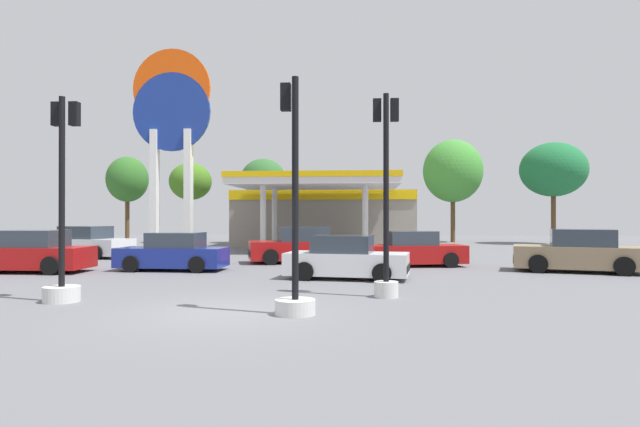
{
  "coord_description": "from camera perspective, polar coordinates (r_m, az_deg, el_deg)",
  "views": [
    {
      "loc": [
        2.85,
        -11.05,
        2.04
      ],
      "look_at": [
        1.11,
        10.47,
        2.13
      ],
      "focal_mm": 29.92,
      "sensor_mm": 36.0,
      "label": 1
    }
  ],
  "objects": [
    {
      "name": "car_2",
      "position": [
        21.95,
        -28.62,
        -3.74
      ],
      "size": [
        4.29,
        2.03,
        1.52
      ],
      "color": "black",
      "rests_on": "ground"
    },
    {
      "name": "car_5",
      "position": [
        21.47,
        25.89,
        -3.78
      ],
      "size": [
        4.68,
        2.94,
        1.56
      ],
      "color": "black",
      "rests_on": "ground"
    },
    {
      "name": "tree_5",
      "position": [
        42.07,
        23.69,
        4.31
      ],
      "size": [
        4.68,
        4.68,
        7.34
      ],
      "color": "brown",
      "rests_on": "ground"
    },
    {
      "name": "car_0",
      "position": [
        21.92,
        9.99,
        -3.89
      ],
      "size": [
        4.22,
        2.39,
        1.43
      ],
      "color": "black",
      "rests_on": "ground"
    },
    {
      "name": "traffic_signal_2",
      "position": [
        11.04,
        -2.77,
        -4.44
      ],
      "size": [
        0.84,
        0.84,
        4.91
      ],
      "color": "silver",
      "rests_on": "ground"
    },
    {
      "name": "station_pole_sign",
      "position": [
        32.52,
        -15.59,
        9.35
      ],
      "size": [
        4.57,
        0.56,
        11.74
      ],
      "color": "white",
      "rests_on": "ground"
    },
    {
      "name": "car_3",
      "position": [
        23.24,
        -2.14,
        -3.53
      ],
      "size": [
        4.69,
        2.94,
        1.56
      ],
      "color": "black",
      "rests_on": "ground"
    },
    {
      "name": "car_1",
      "position": [
        28.43,
        -23.58,
        -2.94
      ],
      "size": [
        4.59,
        2.79,
        1.54
      ],
      "color": "black",
      "rests_on": "ground"
    },
    {
      "name": "traffic_signal_0",
      "position": [
        14.05,
        -25.83,
        -2.78
      ],
      "size": [
        0.84,
        0.84,
        4.87
      ],
      "color": "silver",
      "rests_on": "ground"
    },
    {
      "name": "gas_station",
      "position": [
        36.36,
        0.47,
        -0.11
      ],
      "size": [
        12.06,
        13.56,
        4.34
      ],
      "color": "gray",
      "rests_on": "ground"
    },
    {
      "name": "tree_0",
      "position": [
        45.17,
        -19.91,
        3.42
      ],
      "size": [
        3.27,
        3.27,
        6.75
      ],
      "color": "brown",
      "rests_on": "ground"
    },
    {
      "name": "traffic_signal_1",
      "position": [
        13.47,
        7.08,
        -0.5
      ],
      "size": [
        0.65,
        0.66,
        5.1
      ],
      "color": "silver",
      "rests_on": "ground"
    },
    {
      "name": "tree_1",
      "position": [
        41.27,
        -13.69,
        3.28
      ],
      "size": [
        3.16,
        3.16,
        6.02
      ],
      "color": "brown",
      "rests_on": "ground"
    },
    {
      "name": "tree_3",
      "position": [
        40.37,
        5.46,
        1.89
      ],
      "size": [
        2.83,
        2.83,
        4.88
      ],
      "color": "brown",
      "rests_on": "ground"
    },
    {
      "name": "car_4",
      "position": [
        20.67,
        -15.45,
        -4.12
      ],
      "size": [
        4.0,
        1.89,
        1.42
      ],
      "color": "black",
      "rests_on": "ground"
    },
    {
      "name": "tree_2",
      "position": [
        39.82,
        -6.08,
        3.81
      ],
      "size": [
        3.25,
        3.25,
        6.27
      ],
      "color": "brown",
      "rests_on": "ground"
    },
    {
      "name": "car_6",
      "position": [
        17.3,
        2.83,
        -4.9
      ],
      "size": [
        4.11,
        2.21,
        1.4
      ],
      "color": "black",
      "rests_on": "ground"
    },
    {
      "name": "ground_plane",
      "position": [
        11.59,
        -9.84,
        -10.37
      ],
      "size": [
        90.0,
        90.0,
        0.0
      ],
      "primitive_type": "plane",
      "color": "slate",
      "rests_on": "ground"
    },
    {
      "name": "tree_4",
      "position": [
        42.53,
        14.02,
        4.42
      ],
      "size": [
        4.56,
        4.56,
        7.93
      ],
      "color": "brown",
      "rests_on": "ground"
    }
  ]
}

